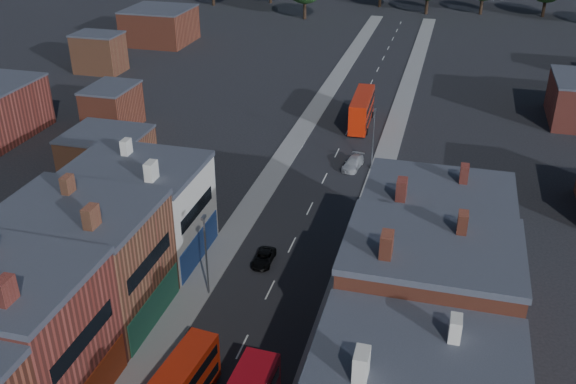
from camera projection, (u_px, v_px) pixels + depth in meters
The scene contains 7 objects.
pavement_west at pixel (260, 193), 75.63m from camera, with size 3.00×200.00×0.12m, color gray.
pavement_east at pixel (370, 207), 72.66m from camera, with size 3.00×200.00×0.12m, color gray.
lamp_post_2 at pixel (206, 250), 56.05m from camera, with size 0.25×0.70×8.12m.
lamp_post_3 at pixel (373, 135), 79.39m from camera, with size 0.25×0.70×8.12m.
bus_2 at pixel (362, 109), 93.95m from camera, with size 3.04×10.96×4.70m.
car_2 at pixel (263, 258), 62.49m from camera, with size 1.78×3.87×1.07m, color black.
car_3 at pixel (353, 163), 81.69m from camera, with size 1.91×4.69×1.36m, color #BDBDBD.
Camera 1 is at (13.97, -13.94, 35.04)m, focal length 40.00 mm.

